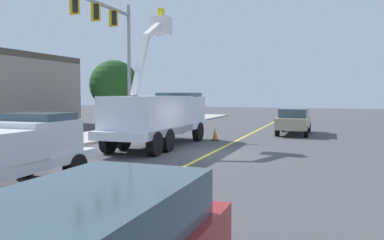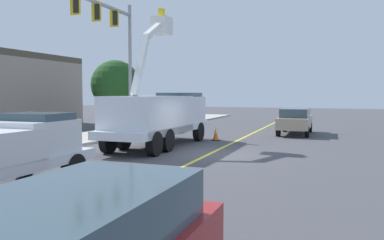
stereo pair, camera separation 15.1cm
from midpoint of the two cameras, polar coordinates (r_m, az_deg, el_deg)
The scene contains 8 objects.
ground at distance 16.90m, azimuth 2.38°, elevation -5.04°, with size 120.00×120.00×0.00m, color #47474C.
sidewalk_far_side at distance 21.10m, azimuth -20.61°, elevation -3.35°, with size 60.00×3.60×0.12m, color #B2ADA3.
lane_centre_stripe at distance 16.90m, azimuth 2.38°, elevation -5.03°, with size 50.00×0.16×0.01m, color yellow.
utility_bucket_truck at distance 19.40m, azimuth -5.04°, elevation 0.88°, with size 8.30×2.87×7.19m.
passing_minivan at distance 26.02m, azimuth 14.70°, elevation 0.10°, with size 4.88×2.12×1.69m.
traffic_cone_mid_front at distance 21.81m, azimuth 3.25°, elevation -2.11°, with size 0.40×0.40×0.72m.
traffic_signal_mast at distance 24.34m, azimuth -11.87°, elevation 11.80°, with size 6.73×0.73×8.42m.
street_tree_right at distance 29.90m, azimuth -11.59°, elevation 5.13°, with size 3.70×3.70×5.19m.
Camera 1 is at (-15.75, -5.57, 2.60)m, focal length 36.06 mm.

